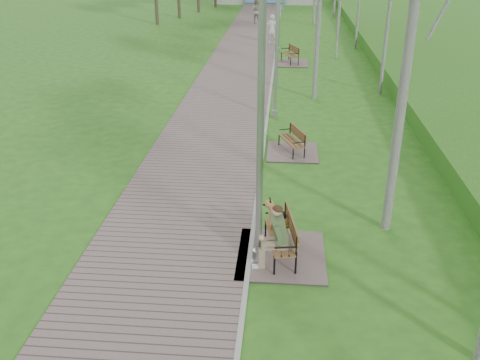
# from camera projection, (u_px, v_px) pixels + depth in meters

# --- Properties ---
(walkway) EXTENTS (3.50, 67.00, 0.04)m
(walkway) POSITION_uv_depth(u_px,v_px,m) (237.00, 72.00, 25.99)
(walkway) COLOR #73615D
(walkway) RESTS_ON ground
(kerb) EXTENTS (0.10, 67.00, 0.05)m
(kerb) POSITION_uv_depth(u_px,v_px,m) (273.00, 73.00, 25.85)
(kerb) COLOR #999993
(kerb) RESTS_ON ground
(bench_main) EXTENTS (1.82, 2.02, 1.59)m
(bench_main) POSITION_uv_depth(u_px,v_px,m) (277.00, 239.00, 10.99)
(bench_main) COLOR #73615D
(bench_main) RESTS_ON ground
(bench_second) EXTENTS (1.55, 1.72, 0.95)m
(bench_second) POSITION_uv_depth(u_px,v_px,m) (291.00, 147.00, 16.43)
(bench_second) COLOR #73615D
(bench_second) RESTS_ON ground
(bench_third) EXTENTS (1.80, 2.00, 1.11)m
(bench_third) POSITION_uv_depth(u_px,v_px,m) (290.00, 59.00, 27.73)
(bench_third) COLOR #73615D
(bench_third) RESTS_ON ground
(lamp_post_near) EXTENTS (0.22, 0.22, 5.70)m
(lamp_post_near) POSITION_uv_depth(u_px,v_px,m) (260.00, 142.00, 9.83)
(lamp_post_near) COLOR #94969B
(lamp_post_near) RESTS_ON ground
(lamp_post_second) EXTENTS (0.19, 0.19, 4.83)m
(lamp_post_second) POSITION_uv_depth(u_px,v_px,m) (276.00, 56.00, 18.67)
(lamp_post_second) COLOR #94969B
(lamp_post_second) RESTS_ON ground
(lamp_post_third) EXTENTS (0.18, 0.18, 4.67)m
(lamp_post_third) POSITION_uv_depth(u_px,v_px,m) (279.00, 12.00, 29.48)
(lamp_post_third) COLOR #94969B
(lamp_post_third) RESTS_ON ground
(pedestrian_near) EXTENTS (0.65, 0.44, 1.74)m
(pedestrian_near) POSITION_uv_depth(u_px,v_px,m) (272.00, 29.00, 32.32)
(pedestrian_near) COLOR silver
(pedestrian_near) RESTS_ON ground
(pedestrian_far) EXTENTS (1.01, 0.87, 1.79)m
(pedestrian_far) POSITION_uv_depth(u_px,v_px,m) (256.00, 11.00, 39.59)
(pedestrian_far) COLOR gray
(pedestrian_far) RESTS_ON ground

